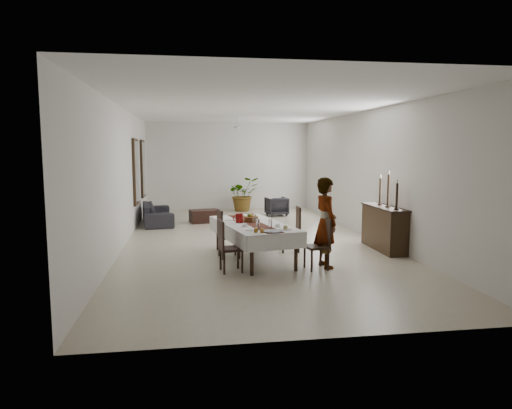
% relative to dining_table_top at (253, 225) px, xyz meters
% --- Properties ---
extents(floor, '(6.00, 12.00, 0.00)m').
position_rel_dining_table_top_xyz_m(floor, '(0.23, 1.99, -0.71)').
color(floor, '#BEB497').
rests_on(floor, ground).
extents(ceiling, '(6.00, 12.00, 0.02)m').
position_rel_dining_table_top_xyz_m(ceiling, '(0.23, 1.99, 2.49)').
color(ceiling, white).
rests_on(ceiling, wall_back).
extents(wall_back, '(6.00, 0.02, 3.20)m').
position_rel_dining_table_top_xyz_m(wall_back, '(0.23, 7.99, 0.89)').
color(wall_back, silver).
rests_on(wall_back, floor).
extents(wall_front, '(6.00, 0.02, 3.20)m').
position_rel_dining_table_top_xyz_m(wall_front, '(0.23, -4.01, 0.89)').
color(wall_front, silver).
rests_on(wall_front, floor).
extents(wall_left, '(0.02, 12.00, 3.20)m').
position_rel_dining_table_top_xyz_m(wall_left, '(-2.77, 1.99, 0.89)').
color(wall_left, silver).
rests_on(wall_left, floor).
extents(wall_right, '(0.02, 12.00, 3.20)m').
position_rel_dining_table_top_xyz_m(wall_right, '(3.23, 1.99, 0.89)').
color(wall_right, silver).
rests_on(wall_right, floor).
extents(dining_table_top, '(1.44, 2.50, 0.05)m').
position_rel_dining_table_top_xyz_m(dining_table_top, '(0.00, 0.00, 0.00)').
color(dining_table_top, black).
rests_on(dining_table_top, table_leg_fl).
extents(table_leg_fl, '(0.08, 0.08, 0.69)m').
position_rel_dining_table_top_xyz_m(table_leg_fl, '(-0.19, -1.18, -0.37)').
color(table_leg_fl, black).
rests_on(table_leg_fl, floor).
extents(table_leg_fr, '(0.08, 0.08, 0.69)m').
position_rel_dining_table_top_xyz_m(table_leg_fr, '(0.65, -1.00, -0.37)').
color(table_leg_fr, black).
rests_on(table_leg_fr, floor).
extents(table_leg_bl, '(0.08, 0.08, 0.69)m').
position_rel_dining_table_top_xyz_m(table_leg_bl, '(-0.65, 1.00, -0.37)').
color(table_leg_bl, black).
rests_on(table_leg_bl, floor).
extents(table_leg_br, '(0.08, 0.08, 0.69)m').
position_rel_dining_table_top_xyz_m(table_leg_br, '(0.19, 1.18, -0.37)').
color(table_leg_br, black).
rests_on(table_leg_br, floor).
extents(tablecloth_top, '(1.65, 2.71, 0.01)m').
position_rel_dining_table_top_xyz_m(tablecloth_top, '(-0.00, 0.00, 0.03)').
color(tablecloth_top, silver).
rests_on(tablecloth_top, dining_table_top).
extents(tablecloth_drape_left, '(0.52, 2.47, 0.29)m').
position_rel_dining_table_top_xyz_m(tablecloth_drape_left, '(-0.56, -0.12, -0.11)').
color(tablecloth_drape_left, silver).
rests_on(tablecloth_drape_left, dining_table_top).
extents(tablecloth_drape_right, '(0.52, 2.47, 0.29)m').
position_rel_dining_table_top_xyz_m(tablecloth_drape_right, '(0.56, 0.12, -0.11)').
color(tablecloth_drape_right, white).
rests_on(tablecloth_drape_right, dining_table_top).
extents(tablecloth_drape_near, '(1.13, 0.25, 0.29)m').
position_rel_dining_table_top_xyz_m(tablecloth_drape_near, '(0.26, -1.23, -0.11)').
color(tablecloth_drape_near, white).
rests_on(tablecloth_drape_near, dining_table_top).
extents(tablecloth_drape_far, '(1.13, 0.25, 0.29)m').
position_rel_dining_table_top_xyz_m(tablecloth_drape_far, '(-0.26, 1.23, -0.11)').
color(tablecloth_drape_far, white).
rests_on(tablecloth_drape_far, dining_table_top).
extents(table_runner, '(0.83, 2.47, 0.00)m').
position_rel_dining_table_top_xyz_m(table_runner, '(-0.00, 0.00, 0.04)').
color(table_runner, maroon).
rests_on(table_runner, tablecloth_top).
extents(red_pitcher, '(0.17, 0.17, 0.20)m').
position_rel_dining_table_top_xyz_m(red_pitcher, '(-0.27, 0.09, 0.13)').
color(red_pitcher, maroon).
rests_on(red_pitcher, tablecloth_top).
extents(pitcher_handle, '(0.12, 0.04, 0.12)m').
position_rel_dining_table_top_xyz_m(pitcher_handle, '(-0.35, 0.08, 0.13)').
color(pitcher_handle, maroon).
rests_on(pitcher_handle, red_pitcher).
extents(wine_glass_near, '(0.07, 0.07, 0.17)m').
position_rel_dining_table_top_xyz_m(wine_glass_near, '(0.24, -0.60, 0.12)').
color(wine_glass_near, white).
rests_on(wine_glass_near, tablecloth_top).
extents(wine_glass_mid, '(0.07, 0.07, 0.17)m').
position_rel_dining_table_top_xyz_m(wine_glass_mid, '(0.01, -0.55, 0.12)').
color(wine_glass_mid, silver).
rests_on(wine_glass_mid, tablecloth_top).
extents(wine_glass_far, '(0.07, 0.07, 0.17)m').
position_rel_dining_table_top_xyz_m(wine_glass_far, '(0.04, 0.06, 0.12)').
color(wine_glass_far, white).
rests_on(wine_glass_far, tablecloth_top).
extents(teacup_right, '(0.09, 0.09, 0.06)m').
position_rel_dining_table_top_xyz_m(teacup_right, '(0.41, -0.52, 0.06)').
color(teacup_right, white).
rests_on(teacup_right, saucer_right).
extents(saucer_right, '(0.15, 0.15, 0.01)m').
position_rel_dining_table_top_xyz_m(saucer_right, '(0.41, -0.52, 0.04)').
color(saucer_right, white).
rests_on(saucer_right, tablecloth_top).
extents(teacup_left, '(0.09, 0.09, 0.06)m').
position_rel_dining_table_top_xyz_m(teacup_left, '(-0.22, -0.40, 0.06)').
color(teacup_left, white).
rests_on(teacup_left, saucer_left).
extents(saucer_left, '(0.15, 0.15, 0.01)m').
position_rel_dining_table_top_xyz_m(saucer_left, '(-0.22, -0.40, 0.04)').
color(saucer_left, silver).
rests_on(saucer_left, tablecloth_top).
extents(plate_near_right, '(0.23, 0.23, 0.01)m').
position_rel_dining_table_top_xyz_m(plate_near_right, '(0.50, -0.80, 0.04)').
color(plate_near_right, silver).
rests_on(plate_near_right, tablecloth_top).
extents(bread_near_right, '(0.09, 0.09, 0.09)m').
position_rel_dining_table_top_xyz_m(bread_near_right, '(0.50, -0.80, 0.07)').
color(bread_near_right, tan).
rests_on(bread_near_right, plate_near_right).
extents(plate_near_left, '(0.23, 0.23, 0.01)m').
position_rel_dining_table_top_xyz_m(plate_near_left, '(-0.14, -0.78, 0.04)').
color(plate_near_left, silver).
rests_on(plate_near_left, tablecloth_top).
extents(plate_far_left, '(0.23, 0.23, 0.01)m').
position_rel_dining_table_top_xyz_m(plate_far_left, '(-0.42, 0.46, 0.04)').
color(plate_far_left, white).
rests_on(plate_far_left, tablecloth_top).
extents(serving_tray, '(0.35, 0.35, 0.02)m').
position_rel_dining_table_top_xyz_m(serving_tray, '(0.21, -1.01, 0.05)').
color(serving_tray, '#46454B').
rests_on(serving_tray, tablecloth_top).
extents(jam_jar_a, '(0.06, 0.06, 0.07)m').
position_rel_dining_table_top_xyz_m(jam_jar_a, '(0.00, -1.08, 0.07)').
color(jam_jar_a, '#9C5F16').
rests_on(jam_jar_a, tablecloth_top).
extents(jam_jar_b, '(0.06, 0.06, 0.07)m').
position_rel_dining_table_top_xyz_m(jam_jar_b, '(-0.10, -1.04, 0.07)').
color(jam_jar_b, brown).
rests_on(jam_jar_b, tablecloth_top).
extents(jam_jar_c, '(0.06, 0.06, 0.07)m').
position_rel_dining_table_top_xyz_m(jam_jar_c, '(-0.08, -0.94, 0.07)').
color(jam_jar_c, brown).
rests_on(jam_jar_c, tablecloth_top).
extents(fruit_basket, '(0.29, 0.29, 0.10)m').
position_rel_dining_table_top_xyz_m(fruit_basket, '(-0.00, 0.25, 0.08)').
color(fruit_basket, brown).
rests_on(fruit_basket, tablecloth_top).
extents(fruit_red, '(0.09, 0.09, 0.09)m').
position_rel_dining_table_top_xyz_m(fruit_red, '(0.02, 0.27, 0.16)').
color(fruit_red, '#9F110F').
rests_on(fruit_red, fruit_basket).
extents(fruit_green, '(0.08, 0.08, 0.08)m').
position_rel_dining_table_top_xyz_m(fruit_green, '(-0.05, 0.27, 0.16)').
color(fruit_green, '#497A24').
rests_on(fruit_green, fruit_basket).
extents(fruit_yellow, '(0.08, 0.08, 0.08)m').
position_rel_dining_table_top_xyz_m(fruit_yellow, '(0.01, 0.20, 0.16)').
color(fruit_yellow, gold).
rests_on(fruit_yellow, fruit_basket).
extents(chair_right_near_seat, '(0.46, 0.46, 0.05)m').
position_rel_dining_table_top_xyz_m(chair_right_near_seat, '(1.06, -0.93, -0.29)').
color(chair_right_near_seat, black).
rests_on(chair_right_near_seat, chair_right_near_leg_fl).
extents(chair_right_near_leg_fl, '(0.05, 0.05, 0.40)m').
position_rel_dining_table_top_xyz_m(chair_right_near_leg_fl, '(1.25, -1.07, -0.51)').
color(chair_right_near_leg_fl, black).
rests_on(chair_right_near_leg_fl, floor).
extents(chair_right_near_leg_fr, '(0.05, 0.05, 0.40)m').
position_rel_dining_table_top_xyz_m(chair_right_near_leg_fr, '(1.20, -0.74, -0.51)').
color(chair_right_near_leg_fr, black).
rests_on(chair_right_near_leg_fr, floor).
extents(chair_right_near_leg_bl, '(0.05, 0.05, 0.40)m').
position_rel_dining_table_top_xyz_m(chair_right_near_leg_bl, '(0.92, -1.12, -0.51)').
color(chair_right_near_leg_bl, black).
rests_on(chair_right_near_leg_bl, floor).
extents(chair_right_near_leg_br, '(0.05, 0.05, 0.40)m').
position_rel_dining_table_top_xyz_m(chair_right_near_leg_br, '(0.87, -0.79, -0.51)').
color(chair_right_near_leg_br, black).
rests_on(chair_right_near_leg_br, floor).
extents(chair_right_near_back, '(0.10, 0.41, 0.52)m').
position_rel_dining_table_top_xyz_m(chair_right_near_back, '(1.24, -0.91, -0.01)').
color(chair_right_near_back, black).
rests_on(chair_right_near_back, chair_right_near_seat).
extents(chair_right_far_seat, '(0.44, 0.44, 0.05)m').
position_rel_dining_table_top_xyz_m(chair_right_far_seat, '(0.90, 0.60, -0.27)').
color(chair_right_far_seat, black).
rests_on(chair_right_far_seat, chair_right_far_leg_fl).
extents(chair_right_far_leg_fl, '(0.04, 0.04, 0.41)m').
position_rel_dining_table_top_xyz_m(chair_right_far_leg_fl, '(1.06, 0.42, -0.50)').
color(chair_right_far_leg_fl, black).
rests_on(chair_right_far_leg_fl, floor).
extents(chair_right_far_leg_fr, '(0.04, 0.04, 0.41)m').
position_rel_dining_table_top_xyz_m(chair_right_far_leg_fr, '(1.08, 0.76, -0.50)').
color(chair_right_far_leg_fr, black).
rests_on(chair_right_far_leg_fr, floor).
extents(chair_right_far_leg_bl, '(0.04, 0.04, 0.41)m').
position_rel_dining_table_top_xyz_m(chair_right_far_leg_bl, '(0.72, 0.44, -0.50)').
color(chair_right_far_leg_bl, black).
rests_on(chair_right_far_leg_bl, floor).
extents(chair_right_far_leg_br, '(0.04, 0.04, 0.41)m').
position_rel_dining_table_top_xyz_m(chair_right_far_leg_br, '(0.73, 0.78, -0.50)').
color(chair_right_far_leg_br, black).
rests_on(chair_right_far_leg_br, floor).
extents(chair_right_far_back, '(0.06, 0.42, 0.53)m').
position_rel_dining_table_top_xyz_m(chair_right_far_back, '(1.08, 0.59, 0.01)').
color(chair_right_far_back, black).
rests_on(chair_right_far_back, chair_right_far_seat).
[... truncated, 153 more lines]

